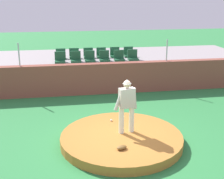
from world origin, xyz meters
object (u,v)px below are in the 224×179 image
object	(u,v)px
stadium_chair_3	(104,58)
stadium_chair_4	(119,57)
pitcher	(127,102)
stadium_chair_7	(74,55)
stadium_chair_1	(76,59)
baseball	(111,120)
stadium_chair_5	(133,57)
stadium_chair_8	(88,55)
stadium_chair_0	(60,59)
stadium_chair_11	(129,53)
fielding_glove	(122,147)
stadium_chair_10	(115,54)
stadium_chair_2	(90,58)
stadium_chair_9	(101,54)
stadium_chair_6	(61,56)

from	to	relation	value
stadium_chair_3	stadium_chair_4	size ratio (longest dim) A/B	1.00
pitcher	stadium_chair_7	distance (m)	6.98
stadium_chair_1	stadium_chair_7	bearing A→B (deg)	-87.71
baseball	stadium_chair_5	distance (m)	5.55
stadium_chair_7	stadium_chair_8	size ratio (longest dim) A/B	1.00
stadium_chair_0	stadium_chair_5	size ratio (longest dim) A/B	1.00
stadium_chair_0	stadium_chair_7	xyz separation A→B (m)	(0.71, 0.87, 0.00)
baseball	stadium_chair_3	xyz separation A→B (m)	(0.49, 5.08, 1.10)
baseball	stadium_chair_11	bearing A→B (deg)	72.41
stadium_chair_8	pitcher	bearing A→B (deg)	94.33
fielding_glove	stadium_chair_7	distance (m)	8.04
stadium_chair_0	fielding_glove	bearing A→B (deg)	102.81
pitcher	stadium_chair_0	size ratio (longest dim) A/B	3.38
stadium_chair_7	stadium_chair_8	distance (m)	0.72
pitcher	stadium_chair_11	bearing A→B (deg)	67.72
pitcher	stadium_chair_0	distance (m)	6.31
stadium_chair_5	stadium_chair_10	distance (m)	1.13
stadium_chair_2	stadium_chair_11	size ratio (longest dim) A/B	1.00
fielding_glove	stadium_chair_4	distance (m)	7.21
stadium_chair_3	stadium_chair_8	world-z (taller)	same
baseball	stadium_chair_8	distance (m)	6.07
pitcher	stadium_chair_9	distance (m)	6.86
stadium_chair_4	stadium_chair_8	xyz separation A→B (m)	(-1.41, 0.92, 0.00)
stadium_chair_9	fielding_glove	bearing A→B (deg)	86.44
stadium_chair_4	stadium_chair_1	bearing A→B (deg)	-1.28
fielding_glove	stadium_chair_10	world-z (taller)	stadium_chair_10
stadium_chair_6	stadium_chair_11	bearing A→B (deg)	-179.68
pitcher	fielding_glove	size ratio (longest dim) A/B	5.64
stadium_chair_2	stadium_chair_5	size ratio (longest dim) A/B	1.00
stadium_chair_6	stadium_chair_7	xyz separation A→B (m)	(0.67, 0.01, 0.00)
stadium_chair_8	stadium_chair_9	xyz separation A→B (m)	(0.66, -0.03, 0.00)
baseball	stadium_chair_10	xyz separation A→B (m)	(1.17, 5.95, 1.10)
stadium_chair_2	stadium_chair_6	size ratio (longest dim) A/B	1.00
stadium_chair_7	stadium_chair_8	bearing A→B (deg)	-178.32
stadium_chair_5	stadium_chair_0	bearing A→B (deg)	0.21
fielding_glove	stadium_chair_2	distance (m)	7.15
stadium_chair_0	stadium_chair_4	size ratio (longest dim) A/B	1.00
stadium_chair_9	stadium_chair_2	bearing A→B (deg)	51.56
stadium_chair_7	stadium_chair_11	world-z (taller)	same
stadium_chair_0	baseball	bearing A→B (deg)	107.83
fielding_glove	stadium_chair_6	distance (m)	8.13
stadium_chair_2	stadium_chair_10	distance (m)	1.62
stadium_chair_1	stadium_chair_2	xyz separation A→B (m)	(0.68, 0.00, 0.00)
stadium_chair_1	stadium_chair_9	size ratio (longest dim) A/B	1.00
baseball	stadium_chair_2	bearing A→B (deg)	92.37
stadium_chair_3	stadium_chair_6	distance (m)	2.25
fielding_glove	stadium_chair_2	xyz separation A→B (m)	(-0.18, 7.06, 1.09)
stadium_chair_0	stadium_chair_11	distance (m)	3.63
stadium_chair_0	stadium_chair_6	xyz separation A→B (m)	(0.05, 0.86, 0.00)
stadium_chair_2	stadium_chair_10	world-z (taller)	same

